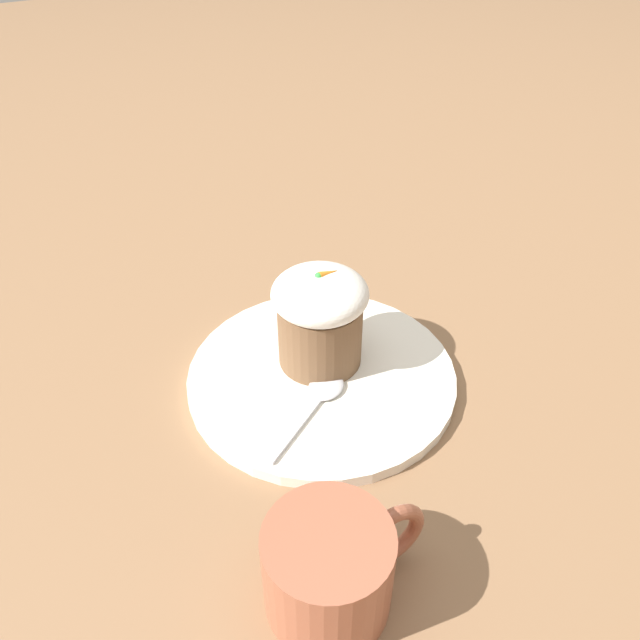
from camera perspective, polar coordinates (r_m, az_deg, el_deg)
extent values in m
plane|color=#846042|center=(0.63, 0.15, -5.54)|extent=(4.00, 4.00, 0.00)
cylinder|color=white|center=(0.62, 0.15, -5.13)|extent=(0.27, 0.27, 0.01)
cylinder|color=brown|center=(0.61, 0.00, -1.11)|extent=(0.08, 0.08, 0.07)
ellipsoid|color=white|center=(0.58, 0.00, 2.42)|extent=(0.09, 0.09, 0.04)
cone|color=orange|center=(0.58, 0.79, 4.30)|extent=(0.02, 0.01, 0.01)
sphere|color=green|center=(0.57, -0.13, 4.01)|extent=(0.01, 0.01, 0.01)
cube|color=silver|center=(0.57, -2.28, -9.76)|extent=(0.08, 0.05, 0.00)
ellipsoid|color=silver|center=(0.60, 0.56, -6.08)|extent=(0.05, 0.05, 0.01)
cylinder|color=#9E563D|center=(0.46, 0.72, -21.86)|extent=(0.09, 0.09, 0.08)
torus|color=#9E563D|center=(0.47, 6.30, -19.11)|extent=(0.06, 0.01, 0.06)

